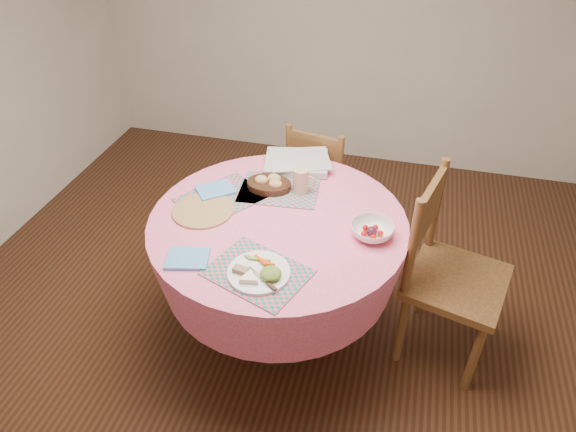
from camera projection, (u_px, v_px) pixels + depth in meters
The scene contains 16 objects.
ground at pixel (279, 325), 2.89m from camera, with size 4.00×4.00×0.00m, color #331C0F.
room_envelope at pixel (275, 8), 1.86m from camera, with size 4.01×4.01×2.71m.
dining_table at pixel (278, 251), 2.56m from camera, with size 1.24×1.24×0.75m.
chair_right at pixel (447, 270), 2.48m from camera, with size 0.55×0.57×1.01m.
chair_back at pixel (321, 182), 3.25m from camera, with size 0.48×0.46×0.87m.
placemat_front at pixel (258, 273), 2.14m from camera, with size 0.40×0.30×0.01m, color #157A73.
placemat_left at pixel (221, 198), 2.58m from camera, with size 0.40×0.30×0.01m, color #157A73.
placemat_back at pixel (279, 189), 2.64m from camera, with size 0.40×0.30×0.01m, color #157A73.
wicker_trivet at pixel (203, 210), 2.49m from camera, with size 0.30×0.30×0.01m, color olive.
napkin_near at pixel (188, 259), 2.20m from camera, with size 0.18×0.14×0.01m, color #559CDB.
napkin_far at pixel (216, 190), 2.62m from camera, with size 0.18×0.14×0.01m, color #559CDB.
dinner_plate at pixel (260, 272), 2.11m from camera, with size 0.26×0.26×0.05m.
bread_bowl at pixel (269, 183), 2.63m from camera, with size 0.23×0.23×0.08m.
latte_mug at pixel (301, 181), 2.58m from camera, with size 0.12×0.08×0.13m.
fruit_bowl at pixel (372, 231), 2.32m from camera, with size 0.25×0.25×0.06m.
newspaper_stack at pixel (297, 162), 2.82m from camera, with size 0.41×0.34×0.04m.
Camera 1 is at (0.53, -1.87, 2.22)m, focal length 32.00 mm.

